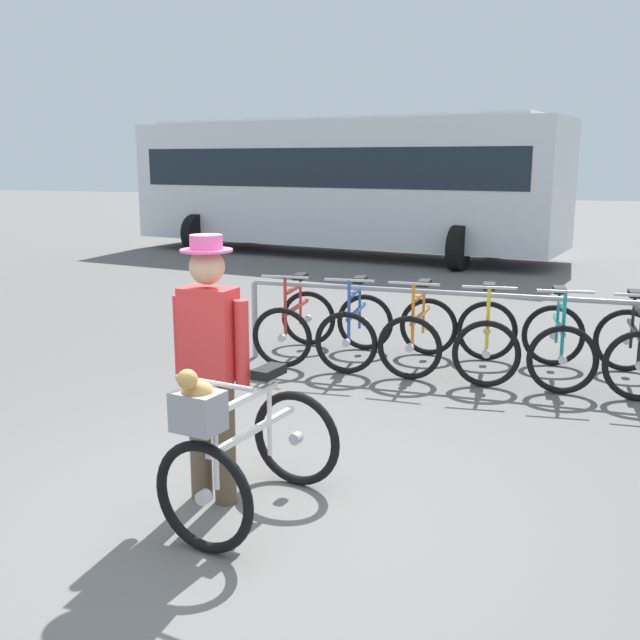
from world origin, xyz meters
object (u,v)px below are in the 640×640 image
racked_bike_blue (356,329)px  person_with_featured_bike (210,359)px  racked_bike_teal (558,343)px  bus_distant (341,179)px  racked_bike_yellow (487,338)px  featured_bicycle (242,448)px  racked_bike_black (633,349)px  racked_bike_red (296,324)px  racked_bike_orange (420,333)px

racked_bike_blue → person_with_featured_bike: bearing=-86.8°
racked_bike_blue → person_with_featured_bike: size_ratio=0.68×
racked_bike_teal → bus_distant: (-5.38, 8.84, 1.37)m
racked_bike_yellow → featured_bicycle: size_ratio=0.96×
racked_bike_black → bus_distant: bus_distant is taller
person_with_featured_bike → bus_distant: size_ratio=0.17×
racked_bike_red → featured_bicycle: bearing=-72.1°
racked_bike_teal → bus_distant: 10.44m
racked_bike_teal → featured_bicycle: size_ratio=0.95×
racked_bike_black → racked_bike_orange: bearing=-177.7°
racked_bike_red → person_with_featured_bike: bearing=-75.8°
featured_bicycle → bus_distant: bearing=106.6°
featured_bicycle → person_with_featured_bike: (-0.32, 0.22, 0.46)m
featured_bicycle → racked_bike_black: bearing=59.8°
racked_bike_red → racked_bike_yellow: same height
racked_bike_teal → person_with_featured_bike: 4.16m
racked_bike_blue → racked_bike_yellow: (1.40, 0.06, 0.00)m
racked_bike_blue → featured_bicycle: size_ratio=0.94×
racked_bike_red → racked_bike_black: 3.50m
featured_bicycle → person_with_featured_bike: 0.61m
person_with_featured_bike → racked_bike_red: bearing=104.2°
racked_bike_red → person_with_featured_bike: (0.90, -3.55, 0.58)m
featured_bicycle → bus_distant: 13.34m
racked_bike_blue → racked_bike_teal: 2.10m
bus_distant → racked_bike_red: bearing=-73.9°
racked_bike_orange → racked_bike_red: bearing=-177.7°
racked_bike_blue → racked_bike_orange: size_ratio=1.03×
racked_bike_teal → racked_bike_blue: bearing=-177.7°
racked_bike_teal → bus_distant: bus_distant is taller
racked_bike_yellow → bus_distant: bus_distant is taller
racked_bike_orange → racked_bike_black: size_ratio=0.98×
racked_bike_black → featured_bicycle: featured_bicycle is taller
racked_bike_blue → racked_bike_red: bearing=-177.7°
racked_bike_blue → racked_bike_teal: bearing=2.3°
racked_bike_black → bus_distant: bearing=124.6°
racked_bike_yellow → person_with_featured_bike: (-1.20, -3.63, 0.58)m
racked_bike_blue → racked_bike_black: size_ratio=1.01×
racked_bike_yellow → racked_bike_black: bearing=2.3°
racked_bike_orange → racked_bike_black: bearing=2.3°
racked_bike_red → racked_bike_blue: size_ratio=1.01×
racked_bike_red → person_with_featured_bike: 3.70m
featured_bicycle → racked_bike_blue: bearing=97.8°
racked_bike_blue → racked_bike_teal: same height
racked_bike_yellow → bus_distant: (-4.68, 8.87, 1.37)m
racked_bike_orange → racked_bike_yellow: (0.70, 0.03, 0.00)m
racked_bike_red → racked_bike_blue: 0.70m
racked_bike_red → bus_distant: 9.42m
racked_bike_orange → racked_bike_teal: bearing=2.3°
featured_bicycle → bus_distant: size_ratio=0.12×
bus_distant → racked_bike_yellow: bearing=-62.2°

